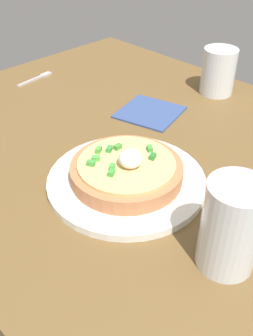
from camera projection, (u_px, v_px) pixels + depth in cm
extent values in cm
cube|color=brown|center=(147.00, 152.00, 73.08)|extent=(104.01, 77.05, 2.38)
cylinder|color=white|center=(126.00, 181.00, 63.07)|extent=(25.84, 25.84, 1.27)
cylinder|color=#C1784C|center=(126.00, 172.00, 61.92)|extent=(18.09, 18.09, 2.58)
cylinder|color=#F1C079|center=(126.00, 164.00, 61.00)|extent=(15.63, 15.63, 0.53)
ellipsoid|color=white|center=(130.00, 159.00, 59.23)|extent=(3.77, 3.77, 2.80)
cube|color=green|center=(118.00, 147.00, 63.68)|extent=(0.88, 1.33, 0.80)
cube|color=green|center=(109.00, 149.00, 63.18)|extent=(1.35, 1.51, 0.80)
cube|color=#347E3B|center=(126.00, 153.00, 62.12)|extent=(1.01, 1.40, 0.80)
cube|color=green|center=(111.00, 173.00, 58.00)|extent=(1.29, 1.50, 0.80)
cube|color=green|center=(150.00, 149.00, 63.27)|extent=(1.51, 1.37, 0.80)
cube|color=green|center=(91.00, 163.00, 59.97)|extent=(1.51, 1.35, 0.80)
cube|color=#2A8234|center=(153.00, 156.00, 61.47)|extent=(1.17, 1.47, 0.80)
cube|color=green|center=(112.00, 167.00, 59.12)|extent=(1.42, 1.50, 0.80)
cube|color=#4DBA4C|center=(96.00, 158.00, 61.06)|extent=(1.43, 1.50, 0.80)
cube|color=green|center=(98.00, 150.00, 63.03)|extent=(1.34, 1.51, 0.80)
cylinder|color=silver|center=(231.00, 226.00, 46.80)|extent=(7.49, 7.49, 12.62)
cylinder|color=beige|center=(229.00, 238.00, 47.95)|extent=(6.59, 6.59, 7.95)
cylinder|color=silver|center=(218.00, 71.00, 88.11)|extent=(7.68, 7.68, 10.42)
cylinder|color=orange|center=(218.00, 75.00, 88.61)|extent=(6.76, 6.76, 7.92)
cube|color=#B7B7BC|center=(30.00, 81.00, 95.78)|extent=(1.66, 7.73, 0.50)
cube|color=#B7B7BC|center=(46.00, 74.00, 99.13)|extent=(1.77, 2.97, 0.50)
cube|color=#364D86|center=(150.00, 112.00, 82.87)|extent=(14.86, 14.86, 0.40)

